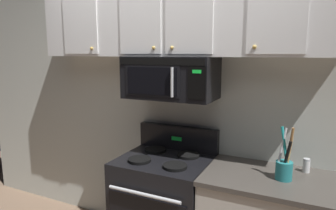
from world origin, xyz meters
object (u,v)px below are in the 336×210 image
stove_range (165,206)px  over_range_microwave (171,78)px  salt_shaker (306,165)px  utensil_crock_teal (284,167)px

stove_range → over_range_microwave: size_ratio=1.47×
stove_range → over_range_microwave: 1.11m
over_range_microwave → salt_shaker: 1.25m
over_range_microwave → salt_shaker: size_ratio=7.28×
stove_range → utensil_crock_teal: 1.08m
stove_range → over_range_microwave: bearing=90.1°
utensil_crock_teal → salt_shaker: 0.26m
stove_range → utensil_crock_teal: bearing=-0.6°
stove_range → salt_shaker: size_ratio=10.73×
over_range_microwave → utensil_crock_teal: bearing=-7.7°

